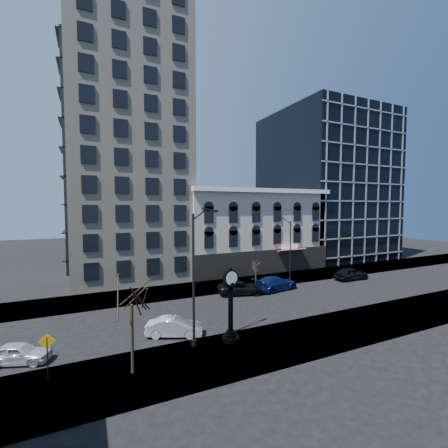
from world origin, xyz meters
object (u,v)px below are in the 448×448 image
car_near_a (19,353)px  street_clock (231,308)px  car_near_b (175,327)px  street_lamp_near (201,240)px  warning_sign (47,348)px

car_near_a → street_clock: bearing=-83.3°
street_clock → car_near_b: 4.79m
car_near_b → street_lamp_near: bearing=-122.3°
warning_sign → car_near_b: 8.72m
street_lamp_near → car_near_a: 13.59m
car_near_a → car_near_b: car_near_b is taller
street_lamp_near → car_near_a: (-11.46, 2.38, -6.91)m
street_clock → car_near_a: (-13.44, 3.03, -1.94)m
warning_sign → car_near_b: size_ratio=0.62×
warning_sign → car_near_a: 3.93m
warning_sign → street_clock: bearing=3.6°
street_lamp_near → car_near_a: bearing=150.2°
street_clock → warning_sign: street_clock is taller
street_lamp_near → car_near_a: size_ratio=2.61×
street_lamp_near → car_near_b: street_lamp_near is taller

